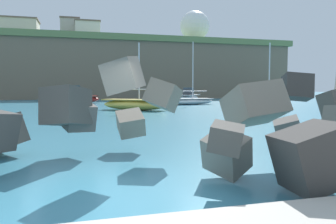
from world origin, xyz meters
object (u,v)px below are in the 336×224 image
object	(u,v)px
station_building_east	(87,32)
boat_near_left	(135,104)
station_building_west	(21,32)
mooring_buoy_middle	(88,102)
boat_far_left	(76,98)
boat_mid_centre	(266,102)
mooring_buoy_inner	(1,126)
radar_dome	(195,28)
station_building_annex	(71,32)
boat_near_right	(189,101)
boat_far_centre	(189,97)

from	to	relation	value
station_building_east	boat_near_left	bearing A→B (deg)	-86.40
boat_near_left	station_building_east	distance (m)	48.86
station_building_west	mooring_buoy_middle	bearing A→B (deg)	-70.35
station_building_west	station_building_east	world-z (taller)	station_building_west
mooring_buoy_middle	station_building_west	xyz separation A→B (m)	(-14.11, 39.53, 15.05)
boat_far_left	station_building_east	world-z (taller)	station_building_east
boat_near_left	boat_mid_centre	bearing A→B (deg)	1.76
boat_mid_centre	mooring_buoy_inner	bearing A→B (deg)	-148.34
mooring_buoy_middle	station_building_east	xyz separation A→B (m)	(0.80, 31.55, 14.27)
mooring_buoy_middle	station_building_west	size ratio (longest dim) A/B	0.06
mooring_buoy_inner	radar_dome	bearing A→B (deg)	64.28
boat_near_left	mooring_buoy_inner	xyz separation A→B (m)	(-8.09, -12.83, -0.32)
boat_near_left	station_building_annex	xyz separation A→B (m)	(-6.69, 52.27, 14.71)
radar_dome	mooring_buoy_inner	bearing A→B (deg)	-115.72
boat_far_left	station_building_annex	xyz separation A→B (m)	(-1.48, 36.21, 14.49)
station_building_annex	boat_mid_centre	bearing A→B (deg)	-68.84
boat_near_right	boat_mid_centre	distance (m)	9.82
station_building_east	boat_far_centre	bearing A→B (deg)	-65.99
boat_near_left	radar_dome	bearing A→B (deg)	65.78
mooring_buoy_middle	boat_far_left	bearing A→B (deg)	149.27
boat_near_left	station_building_east	bearing A→B (deg)	93.60
boat_near_left	mooring_buoy_middle	distance (m)	15.64
station_building_west	mooring_buoy_inner	bearing A→B (deg)	-81.77
station_building_east	station_building_annex	size ratio (longest dim) A/B	0.94
boat_near_right	boat_far_left	xyz separation A→B (m)	(-13.27, 7.39, 0.29)
boat_near_left	boat_mid_centre	world-z (taller)	boat_mid_centre
boat_near_left	radar_dome	distance (m)	68.34
boat_near_left	station_building_annex	size ratio (longest dim) A/B	0.77
station_building_west	boat_far_centre	bearing A→B (deg)	-53.47
boat_far_centre	mooring_buoy_inner	distance (m)	34.60
station_building_west	station_building_annex	distance (m)	11.43
boat_far_left	mooring_buoy_inner	xyz separation A→B (m)	(-2.88, -28.89, -0.53)
boat_near_right	radar_dome	xyz separation A→B (m)	(18.90, 51.29, 18.75)
boat_near_left	boat_far_left	bearing A→B (deg)	107.96
boat_near_left	boat_mid_centre	size ratio (longest dim) A/B	0.96
boat_near_left	mooring_buoy_middle	xyz separation A→B (m)	(-3.74, 15.19, -0.32)
boat_far_left	station_building_east	size ratio (longest dim) A/B	0.79
boat_near_right	boat_far_centre	size ratio (longest dim) A/B	1.23
boat_mid_centre	mooring_buoy_inner	xyz separation A→B (m)	(-21.47, -13.24, -0.33)
boat_far_left	mooring_buoy_middle	world-z (taller)	boat_far_left
boat_far_centre	station_building_east	distance (m)	36.10
radar_dome	station_building_annex	world-z (taller)	radar_dome
boat_far_centre	radar_dome	size ratio (longest dim) A/B	0.53
boat_far_left	boat_far_centre	bearing A→B (deg)	0.71
boat_near_left	boat_mid_centre	xyz separation A→B (m)	(13.39, 0.41, 0.01)
mooring_buoy_middle	boat_far_centre	bearing A→B (deg)	4.25
boat_near_right	boat_mid_centre	xyz separation A→B (m)	(5.32, -8.26, 0.10)
mooring_buoy_inner	mooring_buoy_middle	distance (m)	28.36
mooring_buoy_inner	station_building_east	xyz separation A→B (m)	(5.15, 59.57, 14.27)
radar_dome	station_building_east	xyz separation A→B (m)	(-29.91, -13.21, -4.71)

